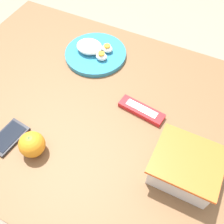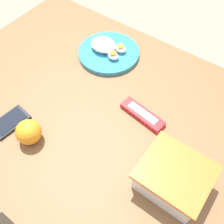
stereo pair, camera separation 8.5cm
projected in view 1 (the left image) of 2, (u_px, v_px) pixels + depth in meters
ground_plane at (108, 189)px, 1.50m from camera, size 10.00×10.00×0.00m
table at (106, 128)px, 0.96m from camera, size 1.28×0.86×0.76m
food_container at (185, 167)px, 0.73m from camera, size 0.18×0.16×0.09m
orange_fruit at (32, 144)px, 0.77m from camera, size 0.08×0.08×0.08m
rice_plate at (95, 52)px, 1.03m from camera, size 0.24×0.24×0.06m
candy_bar at (141, 110)px, 0.88m from camera, size 0.16×0.07×0.02m
cell_phone at (9, 137)px, 0.82m from camera, size 0.09×0.13×0.01m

